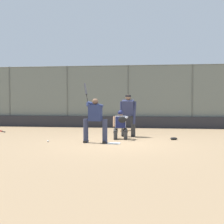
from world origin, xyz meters
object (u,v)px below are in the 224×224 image
(spare_bat_by_padding, at_px, (126,131))
(batter_at_plate, at_px, (95,119))
(spare_bat_near_backstop, at_px, (1,131))
(fielding_glove_on_dirt, at_px, (174,139))
(baseball_loose, at_px, (48,141))
(catcher_behind_plate, at_px, (121,124))
(umpire_home, at_px, (128,114))

(spare_bat_by_padding, bearing_deg, batter_at_plate, 35.41)
(spare_bat_by_padding, bearing_deg, spare_bat_near_backstop, -35.92)
(batter_at_plate, xyz_separation_m, spare_bat_near_backstop, (5.12, -3.14, -0.82))
(fielding_glove_on_dirt, bearing_deg, batter_at_plate, 23.39)
(spare_bat_by_padding, relative_size, fielding_glove_on_dirt, 2.38)
(spare_bat_by_padding, xyz_separation_m, fielding_glove_on_dirt, (-2.06, 2.81, 0.02))
(fielding_glove_on_dirt, distance_m, baseball_loose, 4.66)
(batter_at_plate, relative_size, baseball_loose, 28.61)
(batter_at_plate, distance_m, catcher_behind_plate, 1.42)
(spare_bat_near_backstop, bearing_deg, catcher_behind_plate, -154.67)
(spare_bat_near_backstop, height_order, fielding_glove_on_dirt, fielding_glove_on_dirt)
(fielding_glove_on_dirt, bearing_deg, baseball_loose, 15.37)
(spare_bat_by_padding, bearing_deg, baseball_loose, 14.65)
(spare_bat_near_backstop, distance_m, spare_bat_by_padding, 5.91)
(baseball_loose, bearing_deg, umpire_home, -143.09)
(fielding_glove_on_dirt, xyz_separation_m, baseball_loose, (4.49, 1.23, -0.01))
(spare_bat_near_backstop, height_order, spare_bat_by_padding, same)
(batter_at_plate, bearing_deg, spare_bat_near_backstop, -25.06)
(batter_at_plate, xyz_separation_m, umpire_home, (-1.00, -2.00, 0.07))
(fielding_glove_on_dirt, bearing_deg, spare_bat_near_backstop, -13.77)
(catcher_behind_plate, xyz_separation_m, fielding_glove_on_dirt, (-2.01, -0.05, -0.53))
(catcher_behind_plate, bearing_deg, spare_bat_near_backstop, -24.90)
(spare_bat_near_backstop, height_order, baseball_loose, baseball_loose)
(spare_bat_near_backstop, bearing_deg, spare_bat_by_padding, -127.55)
(batter_at_plate, bearing_deg, baseball_loose, 7.47)
(catcher_behind_plate, height_order, fielding_glove_on_dirt, catcher_behind_plate)
(spare_bat_by_padding, bearing_deg, umpire_home, 53.50)
(umpire_home, relative_size, baseball_loose, 23.14)
(umpire_home, bearing_deg, fielding_glove_on_dirt, 160.36)
(batter_at_plate, distance_m, spare_bat_by_padding, 4.16)
(spare_bat_near_backstop, relative_size, spare_bat_by_padding, 1.06)
(catcher_behind_plate, xyz_separation_m, spare_bat_by_padding, (0.06, -2.86, -0.54))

